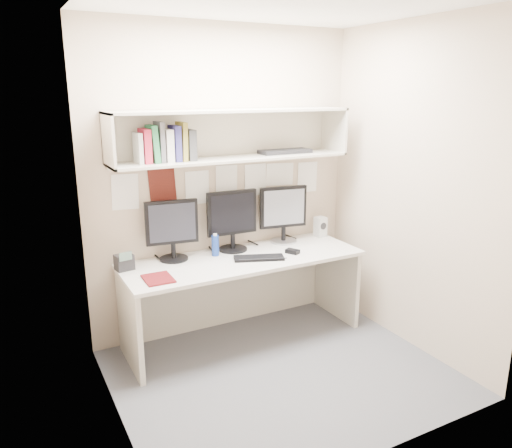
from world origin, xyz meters
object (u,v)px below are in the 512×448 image
desk (243,298)px  keyboard (259,258)px  monitor_left (172,228)px  speaker (320,227)px  desk_phone (124,262)px  monitor_right (283,212)px  monitor_center (232,219)px  maroon_notebook (158,279)px

desk → keyboard: bearing=-47.7°
monitor_left → speaker: (1.44, -0.02, -0.17)m
speaker → desk_phone: 1.85m
monitor_right → desk_phone: size_ratio=3.22×
monitor_right → desk_phone: bearing=-169.1°
keyboard → desk_phone: bearing=-173.7°
desk → keyboard: keyboard is taller
speaker → monitor_center: bearing=172.4°
desk_phone → keyboard: bearing=-22.6°
monitor_right → desk_phone: monitor_right is taller
monitor_center → desk_phone: (-0.95, -0.06, -0.22)m
desk → monitor_right: monitor_right is taller
desk → keyboard: 0.40m
monitor_center → speaker: monitor_center is taller
keyboard → maroon_notebook: bearing=-155.5°
monitor_center → maroon_notebook: size_ratio=2.11×
monitor_center → keyboard: (0.09, -0.32, -0.27)m
monitor_right → maroon_notebook: size_ratio=2.07×
monitor_left → speaker: 1.45m
keyboard → desk_phone: 1.07m
speaker → desk: bearing=-174.0°
monitor_center → keyboard: monitor_center is taller
desk → maroon_notebook: (-0.77, -0.16, 0.37)m
desk → maroon_notebook: size_ratio=8.12×
monitor_right → maroon_notebook: (-1.29, -0.38, -0.27)m
monitor_center → desk: bearing=-90.9°
desk_phone → maroon_notebook: bearing=-70.9°
desk → keyboard: (0.10, -0.10, 0.37)m
monitor_right → speaker: size_ratio=2.72×
speaker → maroon_notebook: speaker is taller
desk_phone → monitor_center: bearing=-4.6°
monitor_right → desk: bearing=-148.3°
maroon_notebook → monitor_left: bearing=57.9°
maroon_notebook → monitor_right: bearing=17.3°
monitor_right → keyboard: size_ratio=1.25×
monitor_center → monitor_right: bearing=1.5°
monitor_left → speaker: bearing=7.4°
monitor_left → monitor_right: bearing=8.2°
maroon_notebook → desk_phone: size_ratio=1.56×
monitor_center → maroon_notebook: bearing=-152.7°
monitor_left → monitor_right: monitor_right is taller
monitor_center → speaker: (0.90, -0.02, -0.18)m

